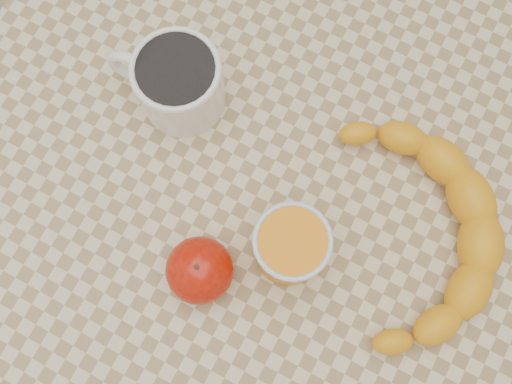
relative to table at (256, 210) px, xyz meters
The scene contains 6 objects.
ground 0.66m from the table, ahead, with size 3.00×3.00×0.00m, color tan.
table is the anchor object (origin of this frame).
coffee_mug 0.20m from the table, 154.35° to the left, with size 0.15×0.11×0.09m.
orange_juice_glass 0.15m from the table, 33.19° to the right, with size 0.08×0.08×0.09m.
apple 0.16m from the table, 95.87° to the right, with size 0.10×0.10×0.07m.
banana 0.22m from the table, 12.85° to the left, with size 0.33×0.38×0.05m, color #FCAB16, non-canonical shape.
Camera 1 is at (0.07, -0.13, 1.40)m, focal length 40.00 mm.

